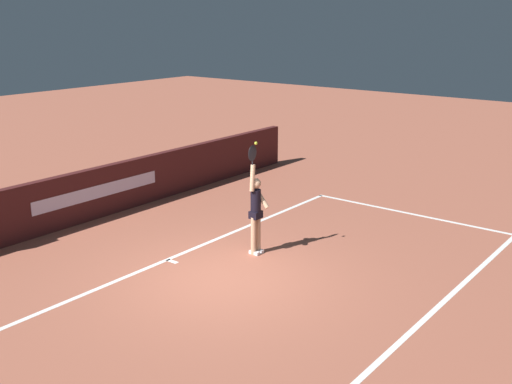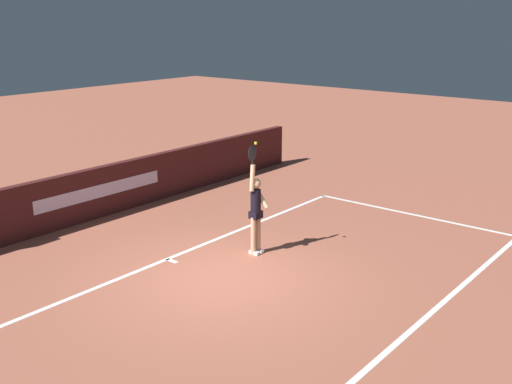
{
  "view_description": "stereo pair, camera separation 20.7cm",
  "coord_description": "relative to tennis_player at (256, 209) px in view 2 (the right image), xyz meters",
  "views": [
    {
      "loc": [
        -8.46,
        -7.45,
        5.03
      ],
      "look_at": [
        1.5,
        0.31,
        1.39
      ],
      "focal_mm": 43.17,
      "sensor_mm": 36.0,
      "label": 1
    },
    {
      "loc": [
        -8.33,
        -7.62,
        5.03
      ],
      "look_at": [
        1.5,
        0.31,
        1.39
      ],
      "focal_mm": 43.17,
      "sensor_mm": 36.0,
      "label": 2
    }
  ],
  "objects": [
    {
      "name": "tennis_player",
      "position": [
        0.0,
        0.0,
        0.0
      ],
      "size": [
        0.44,
        0.41,
        2.45
      ],
      "color": "tan",
      "rests_on": "ground"
    },
    {
      "name": "back_wall",
      "position": [
        -1.46,
        4.76,
        -0.36
      ],
      "size": [
        17.39,
        0.22,
        1.3
      ],
      "color": "#451A19",
      "rests_on": "ground"
    },
    {
      "name": "ground_plane",
      "position": [
        -1.47,
        -0.29,
        -1.01
      ],
      "size": [
        60.0,
        60.0,
        0.0
      ],
      "primitive_type": "plane",
      "color": "#A25842"
    },
    {
      "name": "court_lines",
      "position": [
        -1.47,
        -1.43,
        -1.01
      ],
      "size": [
        12.43,
        5.54,
        0.0
      ],
      "color": "white",
      "rests_on": "ground"
    },
    {
      "name": "tennis_ball",
      "position": [
        -0.18,
        -0.15,
        1.49
      ],
      "size": [
        0.06,
        0.06,
        0.06
      ],
      "color": "#D0E037"
    }
  ]
}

